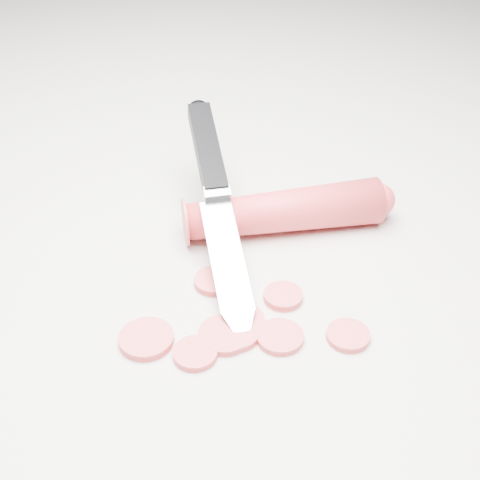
% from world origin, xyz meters
% --- Properties ---
extents(ground, '(2.40, 2.40, 0.00)m').
position_xyz_m(ground, '(0.00, 0.00, 0.00)').
color(ground, beige).
rests_on(ground, ground).
extents(carrot, '(0.16, 0.13, 0.04)m').
position_xyz_m(carrot, '(0.00, 0.06, 0.02)').
color(carrot, red).
rests_on(carrot, ground).
extents(carrot_slice_0, '(0.03, 0.03, 0.01)m').
position_xyz_m(carrot_slice_0, '(-0.00, -0.11, 0.00)').
color(carrot_slice_0, '#D54343').
rests_on(carrot_slice_0, ground).
extents(carrot_slice_1, '(0.03, 0.03, 0.01)m').
position_xyz_m(carrot_slice_1, '(-0.02, -0.03, 0.00)').
color(carrot_slice_1, '#D54343').
rests_on(carrot_slice_1, ground).
extents(carrot_slice_2, '(0.04, 0.04, 0.01)m').
position_xyz_m(carrot_slice_2, '(0.01, -0.08, 0.00)').
color(carrot_slice_2, '#D54343').
rests_on(carrot_slice_2, ground).
extents(carrot_slice_3, '(0.03, 0.03, 0.01)m').
position_xyz_m(carrot_slice_3, '(0.04, -0.02, 0.00)').
color(carrot_slice_3, '#D54343').
rests_on(carrot_slice_3, ground).
extents(carrot_slice_4, '(0.04, 0.04, 0.01)m').
position_xyz_m(carrot_slice_4, '(0.02, -0.08, 0.00)').
color(carrot_slice_4, '#D54343').
rests_on(carrot_slice_4, ground).
extents(carrot_slice_5, '(0.03, 0.03, 0.01)m').
position_xyz_m(carrot_slice_5, '(0.02, -0.06, 0.00)').
color(carrot_slice_5, '#D54343').
rests_on(carrot_slice_5, ground).
extents(carrot_slice_6, '(0.03, 0.03, 0.01)m').
position_xyz_m(carrot_slice_6, '(0.05, -0.07, 0.00)').
color(carrot_slice_6, '#D54343').
rests_on(carrot_slice_6, ground).
extents(carrot_slice_7, '(0.03, 0.03, 0.01)m').
position_xyz_m(carrot_slice_7, '(0.09, -0.04, 0.00)').
color(carrot_slice_7, '#D54343').
rests_on(carrot_slice_7, ground).
extents(carrot_slice_8, '(0.04, 0.04, 0.01)m').
position_xyz_m(carrot_slice_8, '(-0.04, -0.11, 0.00)').
color(carrot_slice_8, '#D54343').
rests_on(carrot_slice_8, ground).
extents(kitchen_knife, '(0.17, 0.22, 0.08)m').
position_xyz_m(kitchen_knife, '(-0.04, 0.02, 0.04)').
color(kitchen_knife, silver).
rests_on(kitchen_knife, ground).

